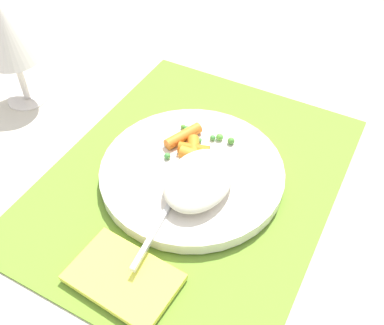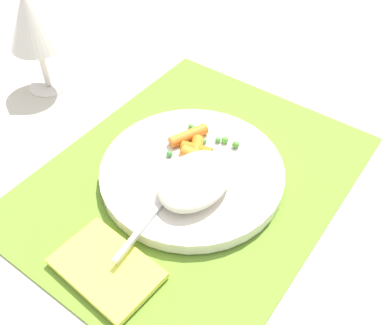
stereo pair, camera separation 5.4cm
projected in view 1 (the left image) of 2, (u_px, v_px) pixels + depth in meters
ground_plane at (192, 180)px, 0.59m from camera, size 2.40×2.40×0.00m
placemat at (192, 178)px, 0.58m from camera, size 0.44×0.35×0.01m
plate at (192, 172)px, 0.58m from camera, size 0.24×0.24×0.02m
rice_mound at (199, 180)px, 0.54m from camera, size 0.11×0.08×0.03m
carrot_portion at (192, 150)px, 0.58m from camera, size 0.08×0.07×0.02m
pea_scatter at (200, 145)px, 0.59m from camera, size 0.07×0.08×0.01m
fork at (178, 190)px, 0.54m from camera, size 0.20×0.03×0.01m
wine_glass at (6, 33)px, 0.62m from camera, size 0.08×0.08×0.16m
napkin at (124, 278)px, 0.48m from camera, size 0.08×0.12×0.01m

